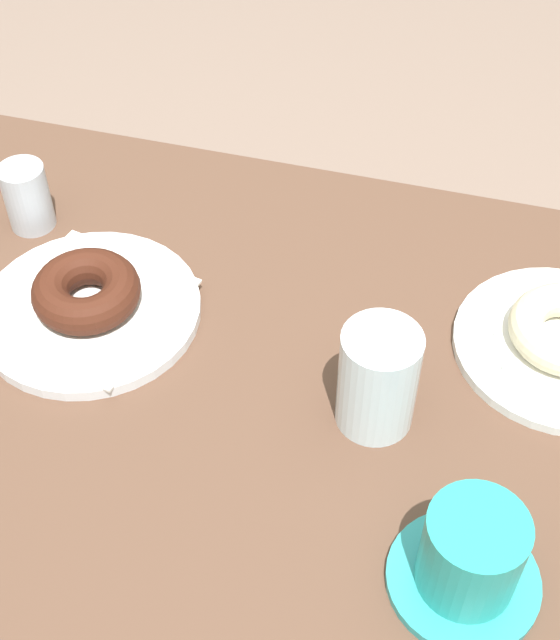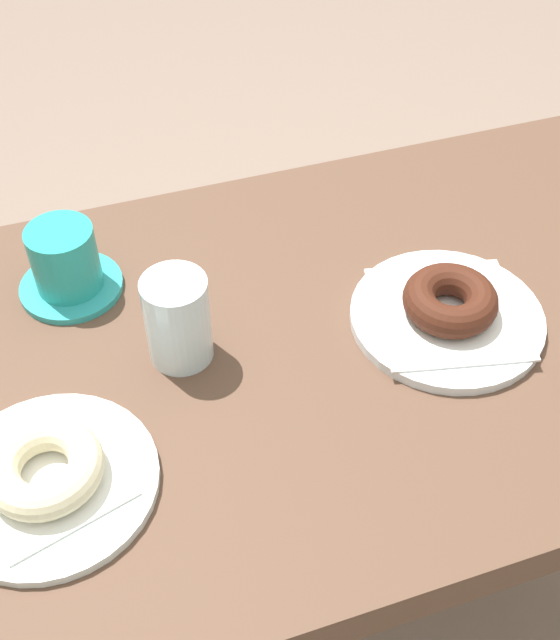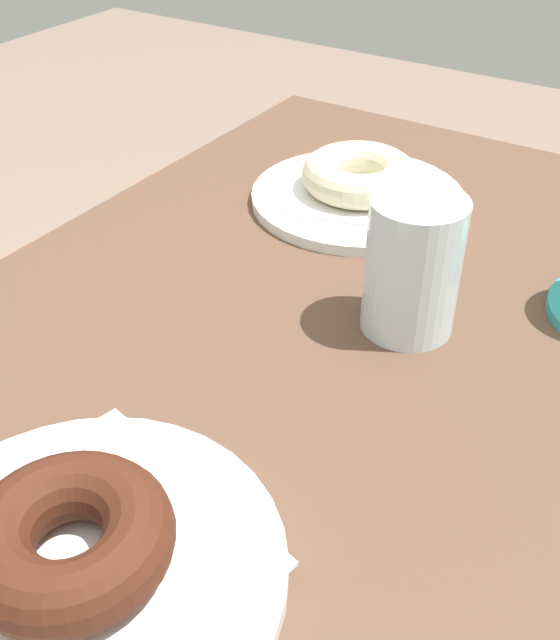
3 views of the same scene
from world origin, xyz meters
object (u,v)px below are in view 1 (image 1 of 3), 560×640
Objects in this scene: donut_chocolate_ring at (86,291)px; sugar_jar at (27,197)px; plate_chocolate_ring at (91,310)px; water_glass at (378,379)px; coffee_cup at (470,557)px.

sugar_jar is at bearing -43.49° from donut_chocolate_ring.
plate_chocolate_ring is at bearing 136.51° from sugar_jar.
donut_chocolate_ring is at bearing 136.51° from sugar_jar.
water_glass reaches higher than plate_chocolate_ring.
donut_chocolate_ring is 0.88× the size of coffee_cup.
plate_chocolate_ring is 0.03m from donut_chocolate_ring.
sugar_jar is (0.52, -0.30, -0.00)m from coffee_cup.
water_glass reaches higher than coffee_cup.
coffee_cup reaches higher than donut_chocolate_ring.
donut_chocolate_ring is (0.00, -0.00, 0.03)m from plate_chocolate_ring.
water_glass is at bearing -54.77° from coffee_cup.
plate_chocolate_ring is 0.17m from sugar_jar.
donut_chocolate_ring is at bearing -9.29° from water_glass.
plate_chocolate_ring is 0.45m from coffee_cup.
coffee_cup is (-0.40, 0.19, 0.03)m from plate_chocolate_ring.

